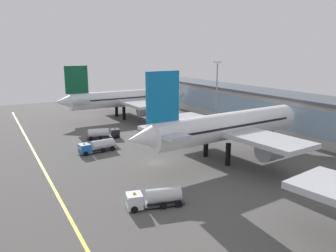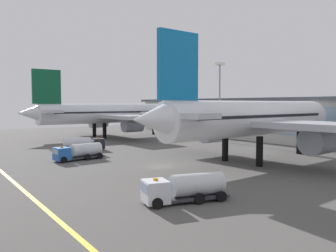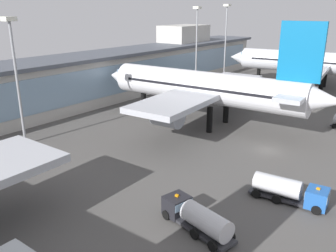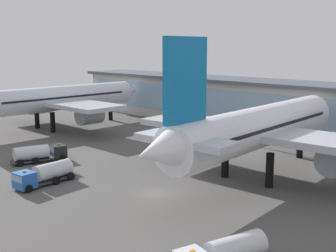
{
  "view_description": "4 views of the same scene",
  "coord_description": "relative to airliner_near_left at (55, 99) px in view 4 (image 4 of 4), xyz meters",
  "views": [
    {
      "loc": [
        61.79,
        -30.99,
        23.91
      ],
      "look_at": [
        -4.87,
        6.05,
        6.65
      ],
      "focal_mm": 35.49,
      "sensor_mm": 36.0,
      "label": 1
    },
    {
      "loc": [
        47.36,
        -31.33,
        10.12
      ],
      "look_at": [
        -9.0,
        7.55,
        5.79
      ],
      "focal_mm": 38.08,
      "sensor_mm": 36.0,
      "label": 2
    },
    {
      "loc": [
        -52.74,
        -20.79,
        22.31
      ],
      "look_at": [
        -9.92,
        13.04,
        4.12
      ],
      "focal_mm": 38.16,
      "sensor_mm": 36.0,
      "label": 3
    },
    {
      "loc": [
        39.9,
        -36.87,
        19.13
      ],
      "look_at": [
        -7.56,
        9.62,
        6.87
      ],
      "focal_mm": 45.97,
      "sensor_mm": 36.0,
      "label": 4
    }
  ],
  "objects": [
    {
      "name": "terminal_building",
      "position": [
        52.34,
        32.67,
        -0.8
      ],
      "size": [
        149.93,
        14.0,
        16.84
      ],
      "color": "beige",
      "rests_on": "ground"
    },
    {
      "name": "ground_plane",
      "position": [
        50.41,
        -14.48,
        -7.03
      ],
      "size": [
        205.7,
        205.7,
        0.0
      ],
      "primitive_type": "plane",
      "color": "#514F4C"
    },
    {
      "name": "airliner_near_left",
      "position": [
        0.0,
        0.0,
        0.0
      ],
      "size": [
        39.24,
        51.85,
        19.22
      ],
      "rotation": [
        0.0,
        0.0,
        1.6
      ],
      "color": "black",
      "rests_on": "ground"
    },
    {
      "name": "airliner_near_right",
      "position": [
        55.52,
        1.13,
        0.4
      ],
      "size": [
        39.9,
        49.7,
        20.28
      ],
      "rotation": [
        0.0,
        0.0,
        1.66
      ],
      "color": "black",
      "rests_on": "ground"
    },
    {
      "name": "service_truck_far",
      "position": [
        24.98,
        -17.34,
        -5.53
      ],
      "size": [
        4.57,
        9.35,
        2.9
      ],
      "rotation": [
        0.0,
        0.0,
        1.35
      ],
      "color": "black",
      "rests_on": "ground"
    },
    {
      "name": "fuel_tanker_truck",
      "position": [
        36.59,
        -23.27,
        -5.53
      ],
      "size": [
        3.8,
        9.26,
        2.9
      ],
      "rotation": [
        0.0,
        0.0,
        4.83
      ],
      "color": "black",
      "rests_on": "ground"
    },
    {
      "name": "apron_light_mast_centre",
      "position": [
        27.39,
        19.43,
        6.94
      ],
      "size": [
        1.8,
        1.8,
        20.98
      ],
      "color": "gray",
      "rests_on": "ground"
    }
  ]
}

